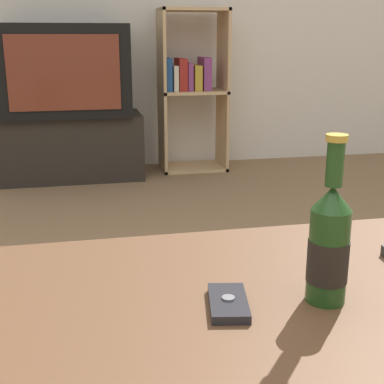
% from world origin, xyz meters
% --- Properties ---
extents(coffee_table, '(1.18, 0.62, 0.49)m').
position_xyz_m(coffee_table, '(0.00, 0.00, 0.41)').
color(coffee_table, brown).
rests_on(coffee_table, ground_plane).
extents(tv_stand, '(0.91, 0.42, 0.41)m').
position_xyz_m(tv_stand, '(-0.26, 2.74, 0.20)').
color(tv_stand, '#28231E').
rests_on(tv_stand, ground_plane).
extents(television, '(0.77, 0.51, 0.55)m').
position_xyz_m(television, '(-0.26, 2.74, 0.68)').
color(television, black).
rests_on(television, tv_stand).
extents(bookshelf, '(0.44, 0.30, 1.06)m').
position_xyz_m(bookshelf, '(0.55, 2.81, 0.56)').
color(bookshelf, tan).
rests_on(bookshelf, ground_plane).
extents(beer_bottle, '(0.06, 0.06, 0.26)m').
position_xyz_m(beer_bottle, '(0.18, -0.03, 0.58)').
color(beer_bottle, '#1E4219').
rests_on(beer_bottle, coffee_table).
extents(cell_phone, '(0.08, 0.12, 0.02)m').
position_xyz_m(cell_phone, '(0.02, -0.02, 0.49)').
color(cell_phone, '#232328').
rests_on(cell_phone, coffee_table).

